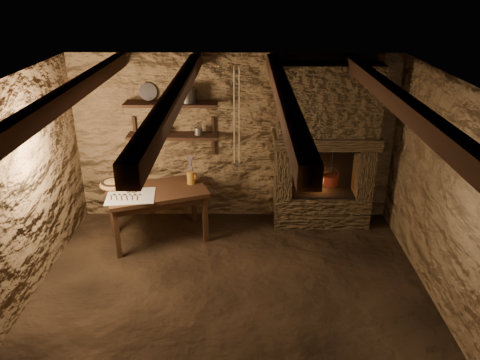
{
  "coord_description": "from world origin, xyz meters",
  "views": [
    {
      "loc": [
        0.14,
        -4.31,
        3.32
      ],
      "look_at": [
        0.09,
        0.9,
        1.05
      ],
      "focal_mm": 35.0,
      "sensor_mm": 36.0,
      "label": 1
    }
  ],
  "objects_px": {
    "stoneware_jug": "(191,172)",
    "iron_stockpot": "(189,96)",
    "work_table": "(158,212)",
    "red_pot": "(331,180)",
    "wooden_bowl": "(113,184)"
  },
  "relations": [
    {
      "from": "iron_stockpot",
      "to": "red_pot",
      "type": "height_order",
      "value": "iron_stockpot"
    },
    {
      "from": "stoneware_jug",
      "to": "iron_stockpot",
      "type": "xyz_separation_m",
      "value": [
        -0.03,
        0.35,
        0.95
      ]
    },
    {
      "from": "work_table",
      "to": "iron_stockpot",
      "type": "height_order",
      "value": "iron_stockpot"
    },
    {
      "from": "stoneware_jug",
      "to": "iron_stockpot",
      "type": "relative_size",
      "value": 1.77
    },
    {
      "from": "red_pot",
      "to": "iron_stockpot",
      "type": "bearing_deg",
      "value": 176.5
    },
    {
      "from": "stoneware_jug",
      "to": "wooden_bowl",
      "type": "relative_size",
      "value": 1.11
    },
    {
      "from": "wooden_bowl",
      "to": "red_pot",
      "type": "bearing_deg",
      "value": 7.0
    },
    {
      "from": "work_table",
      "to": "wooden_bowl",
      "type": "distance_m",
      "value": 0.7
    },
    {
      "from": "work_table",
      "to": "red_pot",
      "type": "xyz_separation_m",
      "value": [
        2.38,
        0.43,
        0.31
      ]
    },
    {
      "from": "work_table",
      "to": "red_pot",
      "type": "height_order",
      "value": "red_pot"
    },
    {
      "from": "iron_stockpot",
      "to": "red_pot",
      "type": "distance_m",
      "value": 2.28
    },
    {
      "from": "work_table",
      "to": "iron_stockpot",
      "type": "bearing_deg",
      "value": 32.34
    },
    {
      "from": "stoneware_jug",
      "to": "red_pot",
      "type": "distance_m",
      "value": 1.95
    },
    {
      "from": "red_pot",
      "to": "wooden_bowl",
      "type": "bearing_deg",
      "value": -173.0
    },
    {
      "from": "work_table",
      "to": "red_pot",
      "type": "distance_m",
      "value": 2.44
    }
  ]
}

